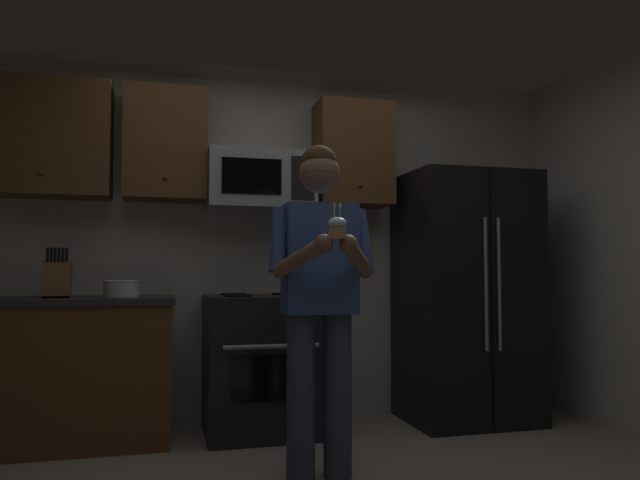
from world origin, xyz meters
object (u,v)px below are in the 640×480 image
(knife_block, at_px, (57,279))
(cupcake, at_px, (337,228))
(person, at_px, (320,288))
(bowl_large_white, at_px, (121,288))
(oven_range, at_px, (262,364))
(microwave, at_px, (260,181))
(refrigerator, at_px, (466,296))

(knife_block, distance_m, cupcake, 1.94)
(knife_block, xyz_separation_m, person, (1.44, -0.95, -0.04))
(knife_block, distance_m, bowl_large_white, 0.38)
(oven_range, xyz_separation_m, knife_block, (-1.29, -0.03, 0.58))
(cupcake, bearing_deg, knife_block, 138.23)
(microwave, relative_size, knife_block, 2.31)
(bowl_large_white, bearing_deg, person, -43.78)
(refrigerator, height_order, cupcake, refrigerator)
(person, height_order, cupcake, person)
(microwave, height_order, cupcake, microwave)
(knife_block, bearing_deg, refrigerator, -0.20)
(knife_block, bearing_deg, microwave, 6.58)
(knife_block, distance_m, person, 1.72)
(refrigerator, xyz_separation_m, bowl_large_white, (-2.42, 0.07, 0.08))
(oven_range, relative_size, microwave, 1.26)
(oven_range, bearing_deg, bowl_large_white, 177.88)
(cupcake, bearing_deg, person, 90.00)
(microwave, relative_size, person, 0.42)
(oven_range, height_order, bowl_large_white, bowl_large_white)
(refrigerator, xyz_separation_m, person, (-1.36, -0.94, 0.10))
(refrigerator, bearing_deg, bowl_large_white, 178.27)
(knife_block, height_order, person, person)
(refrigerator, height_order, person, refrigerator)
(oven_range, height_order, person, person)
(refrigerator, distance_m, bowl_large_white, 2.42)
(cupcake, bearing_deg, refrigerator, 43.16)
(bowl_large_white, distance_m, person, 1.47)
(refrigerator, xyz_separation_m, cupcake, (-1.36, -1.27, 0.39))
(microwave, distance_m, bowl_large_white, 1.18)
(oven_range, relative_size, refrigerator, 0.52)
(person, distance_m, cupcake, 0.44)
(knife_block, bearing_deg, cupcake, -41.77)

